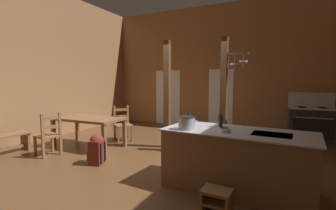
{
  "coord_description": "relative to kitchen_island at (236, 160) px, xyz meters",
  "views": [
    {
      "loc": [
        2.32,
        -4.04,
        1.62
      ],
      "look_at": [
        -0.02,
        0.84,
        1.09
      ],
      "focal_mm": 25.65,
      "sensor_mm": 36.0,
      "label": 1
    }
  ],
  "objects": [
    {
      "name": "ground_plane",
      "position": [
        -1.74,
        0.45,
        -0.5
      ],
      "size": [
        8.22,
        9.28,
        0.1
      ],
      "primitive_type": "cube",
      "color": "brown"
    },
    {
      "name": "wall_back",
      "position": [
        -1.74,
        4.76,
        1.68
      ],
      "size": [
        8.22,
        0.14,
        4.25
      ],
      "primitive_type": "cube",
      "color": "#93663F",
      "rests_on": "ground_plane"
    },
    {
      "name": "wall_left",
      "position": [
        -5.52,
        0.45,
        1.68
      ],
      "size": [
        0.14,
        9.28,
        4.25
      ],
      "primitive_type": "cube",
      "color": "#93663F",
      "rests_on": "ground_plane"
    },
    {
      "name": "glazed_door_back_left",
      "position": [
        -3.41,
        4.68,
        0.58
      ],
      "size": [
        1.0,
        0.01,
        2.05
      ],
      "primitive_type": "cube",
      "color": "white",
      "rests_on": "ground_plane"
    },
    {
      "name": "glazed_panel_back_right",
      "position": [
        -1.37,
        4.68,
        0.58
      ],
      "size": [
        0.84,
        0.01,
        2.05
      ],
      "primitive_type": "cube",
      "color": "white",
      "rests_on": "ground_plane"
    },
    {
      "name": "kitchen_island",
      "position": [
        0.0,
        0.0,
        0.0
      ],
      "size": [
        2.23,
        1.12,
        0.9
      ],
      "color": "brown",
      "rests_on": "ground_plane"
    },
    {
      "name": "stove_range",
      "position": [
        1.31,
        3.84,
        0.04
      ],
      "size": [
        1.16,
        0.85,
        1.32
      ],
      "color": "#242424",
      "rests_on": "ground_plane"
    },
    {
      "name": "support_post_with_pot_rack",
      "position": [
        -0.59,
        1.78,
        0.93
      ],
      "size": [
        0.57,
        0.2,
        2.6
      ],
      "color": "brown",
      "rests_on": "ground_plane"
    },
    {
      "name": "support_post_center",
      "position": [
        -1.97,
        1.68,
        0.85
      ],
      "size": [
        0.14,
        0.14,
        2.6
      ],
      "color": "brown",
      "rests_on": "ground_plane"
    },
    {
      "name": "step_stool",
      "position": [
        -0.09,
        -0.79,
        -0.27
      ],
      "size": [
        0.38,
        0.3,
        0.3
      ],
      "color": "brown",
      "rests_on": "ground_plane"
    },
    {
      "name": "dining_table",
      "position": [
        -3.73,
        0.84,
        0.2
      ],
      "size": [
        1.71,
        0.93,
        0.74
      ],
      "color": "brown",
      "rests_on": "ground_plane"
    },
    {
      "name": "ladderback_chair_near_window",
      "position": [
        -3.38,
        1.76,
        0.0
      ],
      "size": [
        0.62,
        0.62,
        0.95
      ],
      "color": "brown",
      "rests_on": "ground_plane"
    },
    {
      "name": "ladderback_chair_by_post",
      "position": [
        -4.01,
        -0.07,
        0.0
      ],
      "size": [
        0.52,
        0.52,
        0.95
      ],
      "color": "brown",
      "rests_on": "ground_plane"
    },
    {
      "name": "backpack",
      "position": [
        -2.67,
        -0.05,
        -0.13
      ],
      "size": [
        0.36,
        0.37,
        0.6
      ],
      "color": "maroon",
      "rests_on": "ground_plane"
    },
    {
      "name": "stockpot_on_counter",
      "position": [
        -0.72,
        -0.22,
        0.55
      ],
      "size": [
        0.33,
        0.26,
        0.2
      ],
      "color": "#A8AAB2",
      "rests_on": "kitchen_island"
    },
    {
      "name": "mixing_bowl_on_counter",
      "position": [
        -0.15,
        -0.17,
        0.48
      ],
      "size": [
        0.17,
        0.17,
        0.06
      ],
      "color": "silver",
      "rests_on": "kitchen_island"
    },
    {
      "name": "bottle_tall_on_counter",
      "position": [
        -0.84,
        0.19,
        0.56
      ],
      "size": [
        0.06,
        0.06,
        0.28
      ],
      "color": "#1E2328",
      "rests_on": "kitchen_island"
    },
    {
      "name": "bottle_short_on_counter",
      "position": [
        -0.31,
        0.22,
        0.56
      ],
      "size": [
        0.07,
        0.07,
        0.27
      ],
      "color": "#1E2328",
      "rests_on": "kitchen_island"
    }
  ]
}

